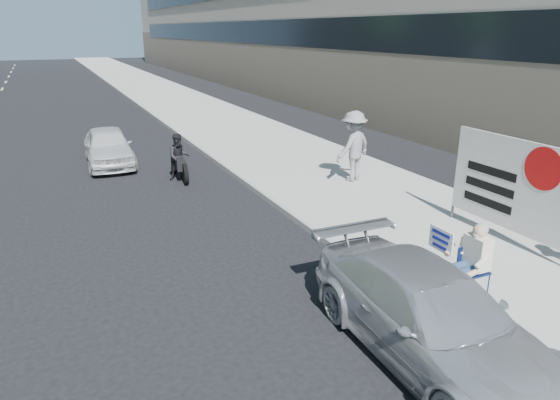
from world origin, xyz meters
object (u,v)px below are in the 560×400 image
jogger (353,146)px  parked_sedan (430,316)px  white_sedan_near (108,146)px  motorcycle (179,159)px  protest_banner (511,184)px  seated_protester (469,258)px

jogger → parked_sedan: bearing=44.4°
parked_sedan → white_sedan_near: 13.21m
jogger → motorcycle: 5.29m
protest_banner → parked_sedan: size_ratio=0.70×
seated_protester → protest_banner: 2.93m
protest_banner → white_sedan_near: (-6.68, 10.66, -0.76)m
jogger → protest_banner: 5.17m
seated_protester → white_sedan_near: bearing=109.1°
jogger → protest_banner: bearing=74.9°
white_sedan_near → motorcycle: motorcycle is taller
motorcycle → protest_banner: bearing=-51.7°
protest_banner → white_sedan_near: bearing=122.1°
seated_protester → jogger: size_ratio=0.64×
seated_protester → motorcycle: 9.69m
jogger → white_sedan_near: bearing=-61.8°
motorcycle → parked_sedan: bearing=-78.2°
protest_banner → motorcycle: 9.36m
parked_sedan → motorcycle: size_ratio=2.15×
jogger → motorcycle: bearing=-52.1°
protest_banner → parked_sedan: bearing=-150.4°
jogger → white_sedan_near: size_ratio=0.55×
jogger → white_sedan_near: jogger is taller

